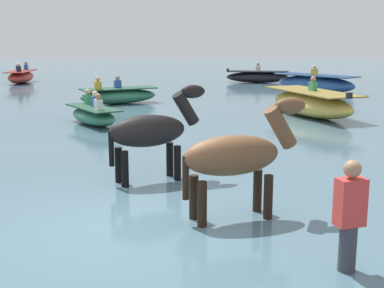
{
  "coord_description": "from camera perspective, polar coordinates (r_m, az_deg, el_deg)",
  "views": [
    {
      "loc": [
        0.8,
        -7.07,
        2.95
      ],
      "look_at": [
        0.93,
        3.21,
        0.84
      ],
      "focal_mm": 49.28,
      "sensor_mm": 36.0,
      "label": 1
    }
  ],
  "objects": [
    {
      "name": "ground_plane",
      "position": [
        7.71,
        -6.75,
        -10.99
      ],
      "size": [
        120.0,
        120.0,
        0.0
      ],
      "primitive_type": "plane",
      "color": "#666051"
    },
    {
      "name": "water_surface",
      "position": [
        17.32,
        -3.37,
        2.35
      ],
      "size": [
        90.0,
        90.0,
        0.34
      ],
      "primitive_type": "cube",
      "color": "#476675",
      "rests_on": "ground"
    },
    {
      "name": "horse_lead_bay",
      "position": [
        7.57,
        4.87,
        -1.57
      ],
      "size": [
        1.91,
        0.93,
        2.08
      ],
      "color": "brown",
      "rests_on": "ground"
    },
    {
      "name": "horse_trailing_black",
      "position": [
        9.56,
        -4.37,
        1.16
      ],
      "size": [
        1.85,
        1.12,
        2.07
      ],
      "color": "black",
      "rests_on": "ground"
    },
    {
      "name": "boat_near_port",
      "position": [
        20.93,
        -7.97,
        5.21
      ],
      "size": [
        3.22,
        2.24,
        1.1
      ],
      "color": "#337556",
      "rests_on": "water_surface"
    },
    {
      "name": "boat_distant_east",
      "position": [
        16.11,
        -10.62,
        3.11
      ],
      "size": [
        2.08,
        2.6,
        1.01
      ],
      "color": "#337556",
      "rests_on": "water_surface"
    },
    {
      "name": "boat_far_inshore",
      "position": [
        25.63,
        13.2,
        6.38
      ],
      "size": [
        3.82,
        4.0,
        1.3
      ],
      "color": "#28518E",
      "rests_on": "water_surface"
    },
    {
      "name": "boat_distant_west",
      "position": [
        31.63,
        -18.02,
        6.95
      ],
      "size": [
        1.28,
        3.33,
        1.16
      ],
      "color": "#BC382D",
      "rests_on": "water_surface"
    },
    {
      "name": "boat_mid_channel",
      "position": [
        30.38,
        7.13,
        7.22
      ],
      "size": [
        3.72,
        1.72,
        1.13
      ],
      "color": "black",
      "rests_on": "water_surface"
    },
    {
      "name": "boat_far_offshore",
      "position": [
        17.9,
        12.77,
        4.3
      ],
      "size": [
        2.75,
        4.39,
        1.32
      ],
      "color": "gold",
      "rests_on": "water_surface"
    },
    {
      "name": "person_wading_mid",
      "position": [
        6.2,
        16.61,
        -8.53
      ],
      "size": [
        0.36,
        0.28,
        1.63
      ],
      "color": "#383842",
      "rests_on": "ground"
    }
  ]
}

